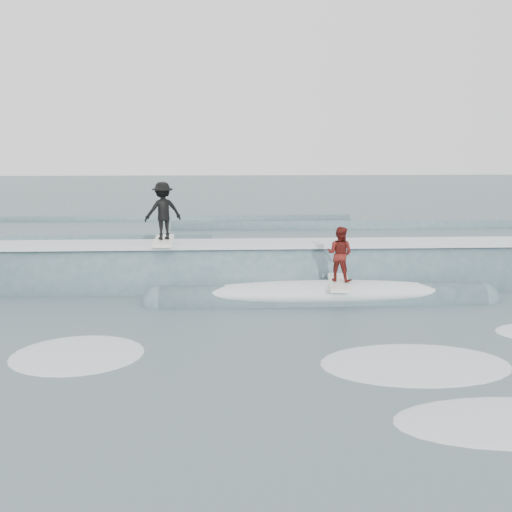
{
  "coord_description": "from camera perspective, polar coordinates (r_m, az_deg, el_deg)",
  "views": [
    {
      "loc": [
        -0.82,
        -11.93,
        4.21
      ],
      "look_at": [
        0.0,
        4.5,
        1.1
      ],
      "focal_mm": 40.0,
      "sensor_mm": 36.0,
      "label": 1
    }
  ],
  "objects": [
    {
      "name": "surfer_black",
      "position": [
        17.65,
        -9.28,
        4.25
      ],
      "size": [
        1.29,
        2.03,
        1.85
      ],
      "color": "white",
      "rests_on": "ground"
    },
    {
      "name": "surfer_red",
      "position": [
        15.82,
        8.36,
        -0.21
      ],
      "size": [
        0.93,
        2.06,
        1.61
      ],
      "color": "white",
      "rests_on": "ground"
    },
    {
      "name": "breaking_wave",
      "position": [
        17.75,
        0.44,
        -2.91
      ],
      "size": [
        23.67,
        4.08,
        2.59
      ],
      "color": "#3D5C67",
      "rests_on": "ground"
    },
    {
      "name": "whitewater",
      "position": [
        11.62,
        6.21,
        -10.6
      ],
      "size": [
        16.67,
        6.56,
        0.1
      ],
      "color": "white",
      "rests_on": "ground"
    },
    {
      "name": "far_swells",
      "position": [
        29.91,
        -5.3,
        2.56
      ],
      "size": [
        41.75,
        8.65,
        0.8
      ],
      "color": "#3D5C67",
      "rests_on": "ground"
    },
    {
      "name": "ground",
      "position": [
        12.68,
        1.03,
        -8.69
      ],
      "size": [
        160.0,
        160.0,
        0.0
      ],
      "primitive_type": "plane",
      "color": "#435D61",
      "rests_on": "ground"
    }
  ]
}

